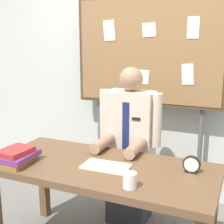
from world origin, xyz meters
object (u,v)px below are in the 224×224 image
object	(u,v)px
person	(130,153)
coffee_mug	(130,180)
desk	(103,178)
book_stack	(17,156)
open_notebook	(106,166)
desk_clock	(191,165)
bulletin_board	(148,55)

from	to	relation	value
person	coffee_mug	bearing A→B (deg)	-69.45
desk	coffee_mug	distance (m)	0.41
desk	book_stack	bearing A→B (deg)	-159.70
open_notebook	desk_clock	xyz separation A→B (m)	(0.56, 0.15, 0.05)
person	book_stack	distance (m)	0.96
bulletin_board	desk_clock	world-z (taller)	bulletin_board
coffee_mug	desk	bearing A→B (deg)	140.59
person	bulletin_board	bearing A→B (deg)	89.98
desk	coffee_mug	bearing A→B (deg)	-39.41
open_notebook	desk_clock	bearing A→B (deg)	14.67
book_stack	bulletin_board	bearing A→B (deg)	64.93
bulletin_board	coffee_mug	world-z (taller)	bulletin_board
bulletin_board	open_notebook	xyz separation A→B (m)	(0.04, -1.03, -0.72)
desk_clock	coffee_mug	xyz separation A→B (m)	(-0.30, -0.37, -0.01)
desk	bulletin_board	size ratio (longest dim) A/B	0.80
book_stack	coffee_mug	bearing A→B (deg)	-2.16
bulletin_board	open_notebook	distance (m)	1.25
open_notebook	book_stack	bearing A→B (deg)	-162.54
book_stack	coffee_mug	distance (m)	0.87
book_stack	open_notebook	distance (m)	0.64
book_stack	open_notebook	size ratio (longest dim) A/B	0.91
desk_clock	open_notebook	bearing A→B (deg)	-165.33
coffee_mug	person	bearing A→B (deg)	110.55
desk	open_notebook	xyz separation A→B (m)	(0.04, -0.02, 0.10)
person	book_stack	xyz separation A→B (m)	(-0.57, -0.76, 0.15)
person	desk_clock	bearing A→B (deg)	-35.34
person	coffee_mug	distance (m)	0.86
bulletin_board	book_stack	distance (m)	1.50
book_stack	open_notebook	world-z (taller)	book_stack
person	coffee_mug	world-z (taller)	person
person	open_notebook	size ratio (longest dim) A/B	4.20
coffee_mug	open_notebook	bearing A→B (deg)	139.27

